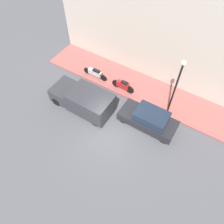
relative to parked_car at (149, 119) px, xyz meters
name	(u,v)px	position (x,y,z in m)	size (l,w,h in m)	color
ground_plane	(108,131)	(-1.86, 2.01, -0.64)	(60.00, 60.00, 0.00)	#47474C
sidewalk	(140,87)	(2.74, 2.01, -0.58)	(2.90, 15.89, 0.12)	#934C47
building_facade	(157,32)	(4.34, 2.01, 3.33)	(0.30, 15.89, 7.94)	#B2A899
parked_car	(149,119)	(0.00, 0.00, 0.00)	(1.63, 3.85, 1.37)	black
delivery_van	(83,99)	(-1.03, 4.61, 0.19)	(1.97, 4.50, 1.62)	#2D2D33
scooter_silver	(95,73)	(1.84, 5.56, -0.11)	(0.30, 2.12, 0.76)	#B7B7BF
motorcycle_red	(123,85)	(1.80, 3.01, -0.06)	(0.30, 1.83, 0.86)	#B21E1E
streetlamp	(177,83)	(1.71, -0.71, 2.29)	(0.30, 0.30, 4.50)	black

